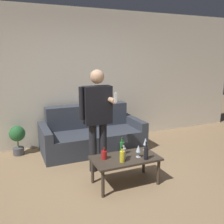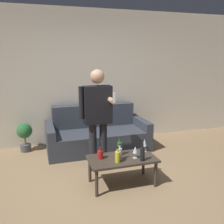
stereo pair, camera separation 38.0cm
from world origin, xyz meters
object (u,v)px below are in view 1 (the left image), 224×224
at_px(couch, 92,134).
at_px(person_standing_front, 97,113).
at_px(coffee_table, 125,160).
at_px(bottle_orange, 104,155).

distance_m(couch, person_standing_front, 1.16).
distance_m(couch, coffee_table, 1.50).
bearing_deg(coffee_table, bottle_orange, 167.75).
relative_size(couch, bottle_orange, 12.03).
bearing_deg(coffee_table, couch, 89.83).
bearing_deg(bottle_orange, coffee_table, -12.25).
distance_m(couch, bottle_orange, 1.48).
height_order(couch, coffee_table, couch).
height_order(coffee_table, bottle_orange, bottle_orange).
bearing_deg(couch, coffee_table, -90.17).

